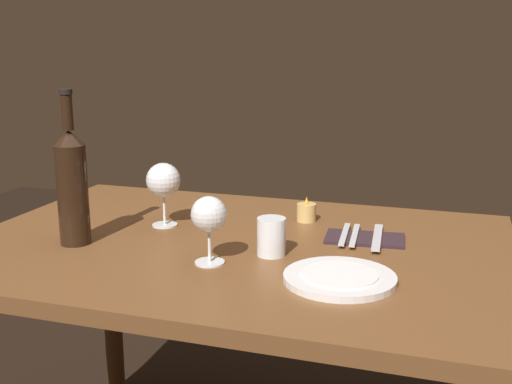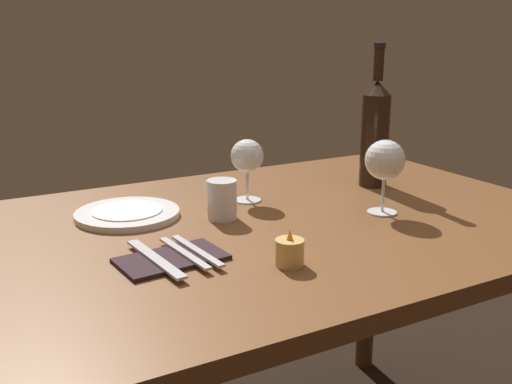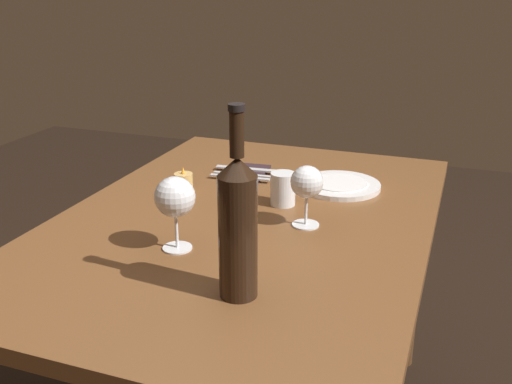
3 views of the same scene
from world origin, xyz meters
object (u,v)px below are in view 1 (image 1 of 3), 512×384
at_px(wine_glass_left, 163,181).
at_px(wine_glass_right, 210,216).
at_px(water_tumbler, 271,239).
at_px(folded_napkin, 365,239).
at_px(wine_bottle, 72,184).
at_px(votive_candle, 306,213).
at_px(fork_outer, 345,234).
at_px(fork_inner, 355,235).
at_px(table_knife, 377,237).
at_px(dinner_plate, 340,278).

height_order(wine_glass_left, wine_glass_right, wine_glass_left).
relative_size(water_tumbler, folded_napkin, 0.44).
xyz_separation_m(wine_bottle, votive_candle, (0.48, 0.36, -0.12)).
height_order(water_tumbler, fork_outer, water_tumbler).
relative_size(wine_glass_left, folded_napkin, 0.84).
xyz_separation_m(votive_candle, fork_outer, (0.13, -0.12, -0.01)).
bearing_deg(folded_napkin, wine_glass_left, -175.96).
bearing_deg(water_tumbler, votive_candle, 87.88).
bearing_deg(wine_glass_left, votive_candle, 24.38).
xyz_separation_m(wine_glass_left, fork_outer, (0.47, 0.04, -0.11)).
distance_m(wine_glass_left, wine_glass_right, 0.32).
height_order(fork_inner, table_knife, same).
relative_size(water_tumbler, votive_candle, 1.30).
bearing_deg(fork_outer, fork_inner, 0.00).
relative_size(wine_glass_right, fork_inner, 0.84).
relative_size(votive_candle, table_knife, 0.32).
height_order(water_tumbler, votive_candle, water_tumbler).
bearing_deg(table_knife, fork_outer, -180.00).
bearing_deg(votive_candle, table_knife, -30.18).
relative_size(wine_bottle, fork_inner, 2.04).
distance_m(wine_glass_right, folded_napkin, 0.41).
bearing_deg(wine_bottle, water_tumbler, 7.48).
distance_m(water_tumbler, votive_candle, 0.30).
xyz_separation_m(water_tumbler, dinner_plate, (0.18, -0.11, -0.03)).
height_order(wine_bottle, fork_inner, wine_bottle).
relative_size(wine_bottle, folded_napkin, 1.85).
distance_m(wine_glass_left, table_knife, 0.56).
bearing_deg(table_knife, wine_glass_left, -176.18).
bearing_deg(dinner_plate, fork_inner, 93.37).
xyz_separation_m(dinner_plate, folded_napkin, (0.01, 0.29, -0.00)).
distance_m(wine_glass_left, fork_outer, 0.48).
xyz_separation_m(dinner_plate, table_knife, (0.04, 0.29, 0.00)).
xyz_separation_m(wine_glass_left, fork_inner, (0.49, 0.04, -0.11)).
bearing_deg(dinner_plate, table_knife, 82.49).
bearing_deg(water_tumbler, fork_inner, 47.42).
bearing_deg(wine_bottle, wine_glass_left, 55.45).
height_order(water_tumbler, dinner_plate, water_tumbler).
bearing_deg(wine_glass_right, water_tumbler, 40.56).
xyz_separation_m(wine_glass_right, fork_outer, (0.25, 0.27, -0.10)).
bearing_deg(table_knife, fork_inner, -180.00).
bearing_deg(dinner_plate, folded_napkin, 88.41).
bearing_deg(votive_candle, fork_outer, -43.62).
xyz_separation_m(folded_napkin, table_knife, (0.03, 0.00, 0.01)).
height_order(dinner_plate, fork_inner, dinner_plate).
height_order(wine_glass_right, table_knife, wine_glass_right).
relative_size(votive_candle, fork_inner, 0.37).
distance_m(wine_bottle, fork_inner, 0.69).
relative_size(wine_glass_right, votive_candle, 2.25).
height_order(wine_bottle, water_tumbler, wine_bottle).
distance_m(dinner_plate, fork_inner, 0.29).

